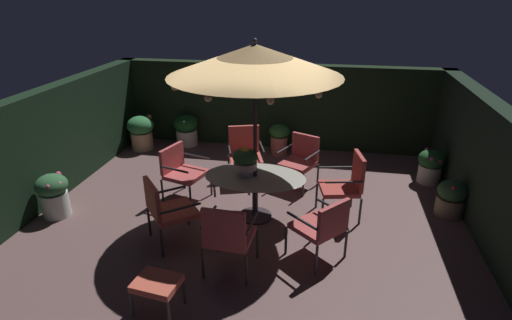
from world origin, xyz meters
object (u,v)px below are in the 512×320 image
object	(u,v)px
patio_dining_table	(255,184)
ottoman_footrest	(157,284)
patio_umbrella	(255,60)
patio_chair_south	(228,234)
potted_plant_right_near	(431,165)
potted_plant_front_corner	(187,129)
patio_chair_southwest	(322,225)
potted_plant_right_far	(53,194)
potted_plant_left_far	(141,131)
patio_chair_southeast	(166,207)
patio_chair_east	(181,169)
patio_chair_northeast	(245,151)
patio_chair_west	(347,182)
potted_plant_back_left	(279,138)
potted_plant_back_center	(451,198)
patio_chair_north	(301,158)
centerpiece_planter	(245,160)

from	to	relation	value
patio_dining_table	ottoman_footrest	world-z (taller)	patio_dining_table
patio_umbrella	patio_chair_south	xyz separation A→B (m)	(-0.08, -1.41, -1.89)
potted_plant_right_near	patio_umbrella	bearing A→B (deg)	-148.49
potted_plant_right_near	potted_plant_front_corner	size ratio (longest dim) A/B	0.90
patio_chair_south	potted_plant_front_corner	distance (m)	4.76
patio_dining_table	patio_chair_southwest	xyz separation A→B (m)	(1.06, -0.92, -0.05)
ottoman_footrest	potted_plant_right_far	world-z (taller)	potted_plant_right_far
patio_dining_table	potted_plant_left_far	bearing A→B (deg)	140.99
potted_plant_left_far	potted_plant_right_far	bearing A→B (deg)	-91.87
patio_chair_southeast	potted_plant_front_corner	distance (m)	3.93
patio_chair_east	patio_chair_northeast	bearing A→B (deg)	46.22
patio_chair_west	potted_plant_right_near	size ratio (longest dim) A/B	1.66
potted_plant_back_left	potted_plant_back_center	xyz separation A→B (m)	(3.03, -2.07, -0.07)
patio_dining_table	patio_chair_northeast	bearing A→B (deg)	108.06
patio_chair_north	potted_plant_back_center	world-z (taller)	patio_chair_north
patio_chair_east	patio_chair_west	distance (m)	2.74
centerpiece_planter	patio_chair_southwest	world-z (taller)	centerpiece_planter
patio_dining_table	potted_plant_right_near	xyz separation A→B (m)	(2.97, 1.82, -0.24)
potted_plant_front_corner	potted_plant_right_far	bearing A→B (deg)	-106.47
potted_plant_right_far	potted_plant_front_corner	size ratio (longest dim) A/B	1.00
patio_chair_east	potted_plant_back_left	xyz separation A→B (m)	(1.38, 2.31, -0.18)
patio_chair_southeast	potted_plant_back_center	world-z (taller)	patio_chair_southeast
patio_dining_table	patio_chair_southeast	distance (m)	1.42
patio_umbrella	potted_plant_back_left	bearing A→B (deg)	89.40
patio_chair_south	potted_plant_front_corner	world-z (taller)	patio_chair_south
patio_chair_southwest	potted_plant_front_corner	size ratio (longest dim) A/B	1.29
ottoman_footrest	potted_plant_back_left	world-z (taller)	potted_plant_back_left
patio_chair_south	ottoman_footrest	world-z (taller)	patio_chair_south
potted_plant_back_left	potted_plant_right_near	bearing A→B (deg)	-16.85
potted_plant_left_far	potted_plant_right_far	xyz separation A→B (m)	(-0.10, -2.98, -0.04)
patio_umbrella	patio_chair_west	xyz separation A→B (m)	(1.39, 0.29, -1.87)
patio_umbrella	centerpiece_planter	distance (m)	1.48
centerpiece_planter	potted_plant_left_far	xyz separation A→B (m)	(-2.89, 2.48, -0.57)
potted_plant_left_far	potted_plant_right_near	bearing A→B (deg)	-6.09
potted_plant_back_left	patio_chair_southwest	bearing A→B (deg)	-74.12
patio_chair_north	patio_chair_west	bearing A→B (deg)	-51.08
potted_plant_left_far	potted_plant_back_center	bearing A→B (deg)	-16.65
centerpiece_planter	patio_chair_northeast	bearing A→B (deg)	101.98
patio_chair_west	ottoman_footrest	distance (m)	3.26
potted_plant_back_left	potted_plant_left_far	size ratio (longest dim) A/B	0.89
ottoman_footrest	potted_plant_right_near	xyz separation A→B (m)	(3.67, 4.02, -0.01)
potted_plant_right_far	potted_plant_back_center	bearing A→B (deg)	10.64
centerpiece_planter	potted_plant_front_corner	world-z (taller)	centerpiece_planter
patio_chair_west	potted_plant_right_far	bearing A→B (deg)	-169.74
patio_chair_northeast	patio_chair_north	bearing A→B (deg)	-4.33
patio_chair_southeast	potted_plant_right_near	xyz separation A→B (m)	(4.06, 2.73, -0.22)
patio_chair_northeast	patio_chair_south	distance (m)	2.79
patio_chair_north	patio_chair_southeast	xyz separation A→B (m)	(-1.69, -2.18, 0.02)
potted_plant_left_far	patio_dining_table	bearing A→B (deg)	-39.01
patio_chair_north	potted_plant_left_far	bearing A→B (deg)	161.91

